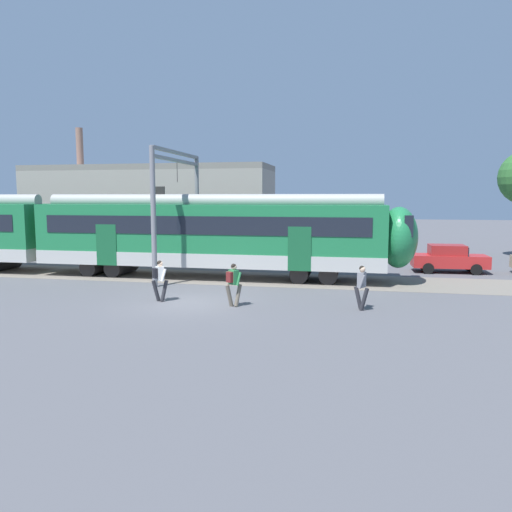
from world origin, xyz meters
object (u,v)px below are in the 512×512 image
Objects in this scene: parked_car_red at (449,258)px; pedestrian_green at (233,281)px; pedestrian_white at (159,277)px; pedestrian_grey at (362,284)px; commuter_train at (60,232)px.

pedestrian_green is at bearing -131.38° from parked_car_red.
pedestrian_white is 16.60m from parked_car_red.
parked_car_red is (4.83, 10.52, -0.18)m from pedestrian_grey.
pedestrian_grey is at bearing 0.58° from pedestrian_white.
pedestrian_grey is (7.94, 0.08, -0.03)m from pedestrian_white.
commuter_train is 10.53m from pedestrian_white.
pedestrian_white is 3.16m from pedestrian_green.
pedestrian_green is at bearing -29.70° from commuter_train.
parked_car_red is at bearing 65.35° from pedestrian_grey.
commuter_train is 22.83× the size of pedestrian_green.
commuter_train reaches higher than pedestrian_white.
pedestrian_white and pedestrian_green have the same top height.
commuter_train is 22.83× the size of pedestrian_grey.
pedestrian_white is at bearing -179.42° from pedestrian_grey.
pedestrian_green is 1.00× the size of pedestrian_grey.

